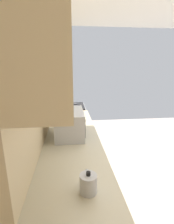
% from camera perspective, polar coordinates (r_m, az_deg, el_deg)
% --- Properties ---
extents(ground_plane, '(6.63, 6.63, 0.00)m').
position_cam_1_polar(ground_plane, '(2.74, 21.47, -24.71)').
color(ground_plane, beige).
extents(wall_back, '(4.26, 0.12, 2.58)m').
position_cam_1_polar(wall_back, '(1.90, -16.68, 1.78)').
color(wall_back, beige).
rests_on(wall_back, ground_plane).
extents(counter_run, '(3.28, 0.64, 0.91)m').
position_cam_1_polar(counter_run, '(1.88, -4.77, -26.77)').
color(counter_run, beige).
rests_on(counter_run, ground_plane).
extents(upper_cabinets, '(2.08, 0.31, 0.55)m').
position_cam_1_polar(upper_cabinets, '(1.41, -12.74, 20.98)').
color(upper_cabinets, beige).
extents(oven_range, '(0.69, 0.61, 1.09)m').
position_cam_1_polar(oven_range, '(3.59, -5.59, -4.92)').
color(oven_range, '#B7BABF').
rests_on(oven_range, ground_plane).
extents(microwave, '(0.54, 0.34, 0.31)m').
position_cam_1_polar(microwave, '(1.98, -6.00, -3.83)').
color(microwave, '#B7BABF').
rests_on(microwave, counter_run).
extents(bowl, '(0.13, 0.13, 0.06)m').
position_cam_1_polar(bowl, '(2.56, -3.36, -2.14)').
color(bowl, gold).
rests_on(bowl, counter_run).
extents(kettle, '(0.16, 0.12, 0.15)m').
position_cam_1_polar(kettle, '(1.17, 0.45, -23.54)').
color(kettle, '#B7BABF').
rests_on(kettle, counter_run).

